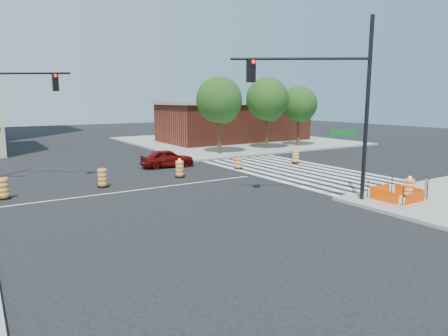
{
  "coord_description": "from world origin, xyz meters",
  "views": [
    {
      "loc": [
        -7.21,
        -19.84,
        4.71
      ],
      "look_at": [
        3.08,
        -3.52,
        1.4
      ],
      "focal_mm": 32.0,
      "sensor_mm": 36.0,
      "label": 1
    }
  ],
  "objects": [
    {
      "name": "red_coupe",
      "position": [
        4.25,
        5.86,
        0.64
      ],
      "size": [
        3.86,
        1.87,
        1.27
      ],
      "primitive_type": "imported",
      "rotation": [
        0.0,
        0.0,
        1.47
      ],
      "color": "#600808",
      "rests_on": "ground"
    },
    {
      "name": "tree_north_c",
      "position": [
        10.76,
        9.38,
        4.46
      ],
      "size": [
        3.91,
        3.91,
        6.65
      ],
      "color": "#382314",
      "rests_on": "ground"
    },
    {
      "name": "lane_centerline",
      "position": [
        0.0,
        0.0,
        0.01
      ],
      "size": [
        14.0,
        0.12,
        0.01
      ],
      "primitive_type": "cube",
      "color": "silver",
      "rests_on": "ground"
    },
    {
      "name": "median_drum_2",
      "position": [
        -1.46,
        1.68,
        0.48
      ],
      "size": [
        0.6,
        0.6,
        1.02
      ],
      "color": "black",
      "rests_on": "ground"
    },
    {
      "name": "brick_storefront",
      "position": [
        18.0,
        18.0,
        2.32
      ],
      "size": [
        16.5,
        8.5,
        4.6
      ],
      "color": "maroon",
      "rests_on": "ground"
    },
    {
      "name": "signal_pole_se",
      "position": [
        6.39,
        -7.08,
        5.01
      ],
      "size": [
        5.27,
        3.48,
        8.18
      ],
      "rotation": [
        0.0,
        0.0,
        2.57
      ],
      "color": "black",
      "rests_on": "ground"
    },
    {
      "name": "median_drum_3",
      "position": [
        3.33,
        1.98,
        0.49
      ],
      "size": [
        0.6,
        0.6,
        1.18
      ],
      "color": "black",
      "rests_on": "ground"
    },
    {
      "name": "median_drum_5",
      "position": [
        13.12,
        2.31,
        0.48
      ],
      "size": [
        0.6,
        0.6,
        1.02
      ],
      "color": "black",
      "rests_on": "ground"
    },
    {
      "name": "median_drum_1",
      "position": [
        -6.2,
        1.57,
        0.48
      ],
      "size": [
        0.6,
        0.6,
        1.02
      ],
      "color": "black",
      "rests_on": "ground"
    },
    {
      "name": "crosswalk_east",
      "position": [
        10.95,
        0.0,
        0.01
      ],
      "size": [
        6.75,
        13.5,
        0.01
      ],
      "color": "silver",
      "rests_on": "ground"
    },
    {
      "name": "median_drum_4",
      "position": [
        8.07,
        2.52,
        0.48
      ],
      "size": [
        0.6,
        0.6,
        1.02
      ],
      "color": "black",
      "rests_on": "ground"
    },
    {
      "name": "excavation_pit",
      "position": [
        9.0,
        -9.0,
        0.22
      ],
      "size": [
        2.2,
        2.2,
        0.9
      ],
      "color": "tan",
      "rests_on": "ground"
    },
    {
      "name": "ground",
      "position": [
        0.0,
        0.0,
        0.0
      ],
      "size": [
        120.0,
        120.0,
        0.0
      ],
      "primitive_type": "plane",
      "color": "black",
      "rests_on": "ground"
    },
    {
      "name": "barricade",
      "position": [
        11.06,
        -9.18,
        0.66
      ],
      "size": [
        0.63,
        0.53,
        0.93
      ],
      "rotation": [
        0.0,
        0.0,
        0.7
      ],
      "color": "#FF6B05",
      "rests_on": "ground"
    },
    {
      "name": "tree_north_d",
      "position": [
        16.24,
        9.78,
        4.53
      ],
      "size": [
        3.97,
        3.97,
        6.75
      ],
      "color": "#382314",
      "rests_on": "ground"
    },
    {
      "name": "sidewalk_ne",
      "position": [
        18.0,
        18.0,
        0.07
      ],
      "size": [
        22.0,
        22.0,
        0.15
      ],
      "primitive_type": "cube",
      "color": "gray",
      "rests_on": "ground"
    },
    {
      "name": "pit_drum",
      "position": [
        9.9,
        -9.03,
        0.58
      ],
      "size": [
        0.53,
        0.53,
        1.05
      ],
      "color": "black",
      "rests_on": "ground"
    },
    {
      "name": "tree_north_e",
      "position": [
        20.52,
        10.1,
        4.06
      ],
      "size": [
        3.57,
        3.56,
        6.05
      ],
      "color": "#382314",
      "rests_on": "ground"
    }
  ]
}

